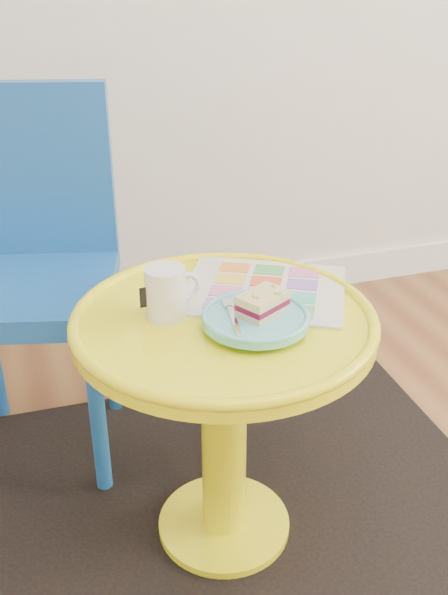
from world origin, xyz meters
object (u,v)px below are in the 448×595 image
object	(u,v)px
side_table	(224,384)
mug	(167,291)
plate	(256,319)
chair	(30,256)
newspaper	(264,289)

from	to	relation	value
side_table	mug	bearing A→B (deg)	160.91
mug	plate	world-z (taller)	mug
mug	side_table	bearing A→B (deg)	-26.02
chair	mug	bearing A→B (deg)	-47.92
newspaper	mug	world-z (taller)	mug
side_table	newspaper	bearing A→B (deg)	35.19
side_table	chair	xyz separation A→B (m)	(-0.32, 0.47, 0.12)
newspaper	mug	bearing A→B (deg)	-139.67
chair	newspaper	bearing A→B (deg)	-27.36
side_table	chair	world-z (taller)	chair
side_table	plate	size ratio (longest dim) A/B	2.95
newspaper	plate	xyz separation A→B (m)	(-0.07, -0.14, 0.02)
plate	chair	bearing A→B (deg)	124.56
chair	plate	distance (m)	0.64
plate	side_table	bearing A→B (deg)	123.99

